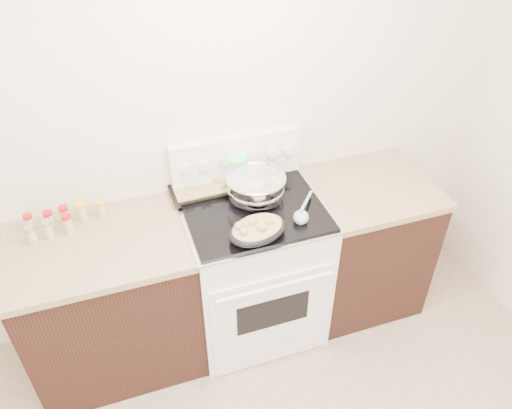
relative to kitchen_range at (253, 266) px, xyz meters
name	(u,v)px	position (x,y,z in m)	size (l,w,h in m)	color
room_shell	(306,346)	(-0.35, -1.42, 1.21)	(4.10, 3.60, 2.75)	white
counter_left	(113,303)	(-0.83, 0.01, -0.03)	(0.93, 0.67, 0.92)	black
counter_right	(361,243)	(0.73, 0.01, -0.03)	(0.73, 0.67, 0.92)	black
kitchen_range	(253,266)	(0.00, 0.00, 0.00)	(0.78, 0.73, 1.22)	white
mixing_bowl	(256,188)	(0.04, 0.06, 0.53)	(0.33, 0.33, 0.19)	silver
roasting_pan	(257,229)	(-0.05, -0.23, 0.50)	(0.36, 0.30, 0.11)	black
baking_sheet	(205,185)	(-0.20, 0.26, 0.47)	(0.41, 0.29, 0.06)	black
wooden_spoon	(269,200)	(0.10, 0.02, 0.46)	(0.05, 0.26, 0.04)	tan
blue_ladle	(302,216)	(0.20, -0.19, 0.49)	(0.19, 0.24, 0.10)	#94C9DD
spice_jars	(62,220)	(-0.98, 0.17, 0.49)	(0.40, 0.15, 0.12)	#BFB28C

